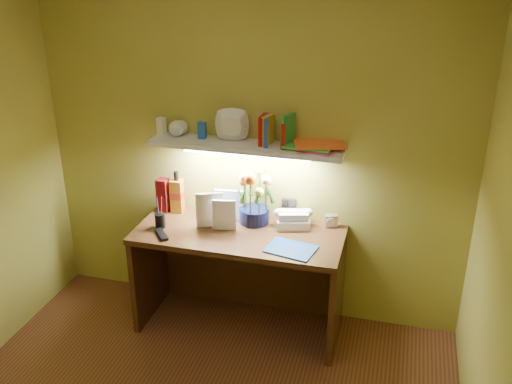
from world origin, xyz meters
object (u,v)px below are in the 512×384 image
(telephone, at_px, (293,218))
(whisky_bottle, at_px, (177,192))
(desk, at_px, (239,280))
(flower_bouquet, at_px, (254,198))
(desk_clock, at_px, (331,221))

(telephone, xyz_separation_m, whisky_bottle, (-0.85, 0.02, 0.09))
(whisky_bottle, bearing_deg, desk, -21.15)
(telephone, height_order, whisky_bottle, whisky_bottle)
(flower_bouquet, relative_size, whisky_bottle, 1.17)
(desk, relative_size, flower_bouquet, 3.85)
(flower_bouquet, height_order, telephone, flower_bouquet)
(telephone, bearing_deg, whisky_bottle, 162.74)
(desk_clock, height_order, whisky_bottle, whisky_bottle)
(desk_clock, distance_m, whisky_bottle, 1.11)
(flower_bouquet, bearing_deg, telephone, 0.87)
(flower_bouquet, distance_m, whisky_bottle, 0.58)
(flower_bouquet, distance_m, desk_clock, 0.55)
(flower_bouquet, distance_m, telephone, 0.30)
(desk_clock, bearing_deg, flower_bouquet, 169.01)
(desk, xyz_separation_m, flower_bouquet, (0.06, 0.18, 0.56))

